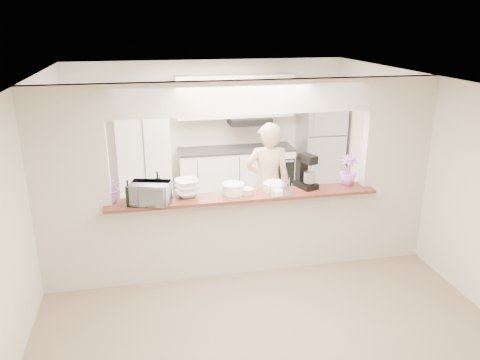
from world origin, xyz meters
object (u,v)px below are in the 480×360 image
object	(u,v)px
toaster_oven	(150,193)
person	(268,184)
stand_mixer	(306,173)
refrigerator	(320,149)

from	to	relation	value
toaster_oven	person	distance (m)	1.94
stand_mixer	person	xyz separation A→B (m)	(-0.31, 0.74, -0.39)
toaster_oven	stand_mixer	xyz separation A→B (m)	(2.00, 0.16, 0.07)
refrigerator	toaster_oven	size ratio (longest dim) A/B	3.68
toaster_oven	stand_mixer	distance (m)	2.00
stand_mixer	refrigerator	bearing A→B (deg)	65.01
toaster_oven	refrigerator	bearing A→B (deg)	56.27
stand_mixer	person	distance (m)	0.89
toaster_oven	person	bearing A→B (deg)	43.66
toaster_oven	person	xyz separation A→B (m)	(1.69, 0.90, -0.32)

